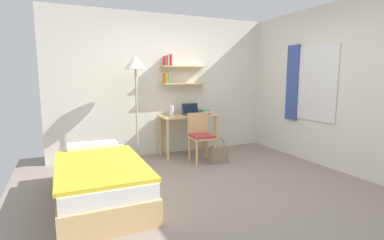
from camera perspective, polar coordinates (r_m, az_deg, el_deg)
The scene contains 11 objects.
ground_plane at distance 4.05m, azimuth 5.81°, elevation -12.80°, with size 5.28×5.28×0.00m, color gray.
wall_back at distance 5.62m, azimuth -4.35°, elevation 6.80°, with size 4.40×0.27×2.60m.
wall_right at distance 5.12m, azimuth 25.98°, elevation 5.80°, with size 0.10×4.40×2.60m.
bed at distance 3.74m, azimuth -17.44°, elevation -11.03°, with size 0.96×1.89×0.54m.
desk at distance 5.47m, azimuth -0.78°, elevation -0.61°, with size 1.04×0.51×0.76m.
desk_chair at distance 5.08m, azimuth 1.71°, elevation -2.87°, with size 0.42×0.44×0.84m.
standing_lamp at distance 4.98m, azimuth -10.92°, elevation 9.61°, with size 0.37×0.37×1.80m.
laptop at distance 5.54m, azimuth -0.19°, elevation 1.65°, with size 0.33×0.22×0.20m.
water_bottle at distance 5.24m, azimuth -3.95°, elevation 1.75°, with size 0.07×0.07×0.20m, color silver.
book_stack at distance 5.60m, azimuth 2.52°, elevation 1.61°, with size 0.20×0.24×0.08m.
handbag at distance 5.04m, azimuth 5.22°, elevation -6.61°, with size 0.30×0.12×0.44m.
Camera 1 is at (-1.89, -3.26, 1.46)m, focal length 27.46 mm.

